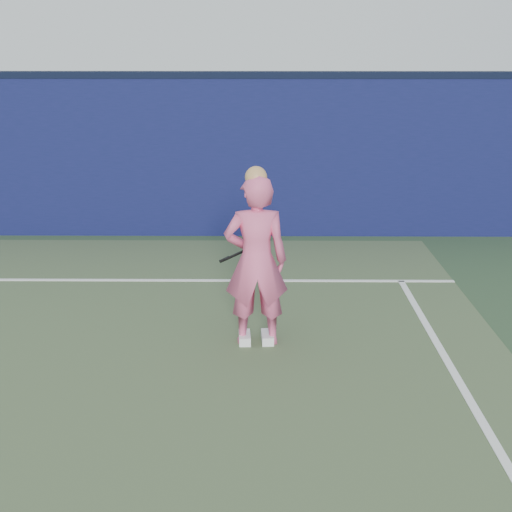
{
  "coord_description": "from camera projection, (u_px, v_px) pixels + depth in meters",
  "views": [
    {
      "loc": [
        2.97,
        -4.93,
        3.04
      ],
      "look_at": [
        2.9,
        2.0,
        0.95
      ],
      "focal_mm": 50.0,
      "sensor_mm": 36.0,
      "label": 1
    }
  ],
  "objects": [
    {
      "name": "backstop_wall",
      "position": [
        79.0,
        158.0,
        11.49
      ],
      "size": [
        24.0,
        0.4,
        2.5
      ],
      "primitive_type": "cube",
      "color": "#0D133C",
      "rests_on": "ground"
    },
    {
      "name": "wall_cap",
      "position": [
        73.0,
        75.0,
        11.11
      ],
      "size": [
        24.0,
        0.42,
        0.1
      ],
      "primitive_type": "cube",
      "color": "black",
      "rests_on": "backstop_wall"
    },
    {
      "name": "player",
      "position": [
        256.0,
        261.0,
        7.25
      ],
      "size": [
        0.68,
        0.47,
        1.87
      ],
      "rotation": [
        0.0,
        0.0,
        3.2
      ],
      "color": "#E45887",
      "rests_on": "ground"
    },
    {
      "name": "racket",
      "position": [
        253.0,
        248.0,
        7.73
      ],
      "size": [
        0.52,
        0.3,
        0.3
      ],
      "rotation": [
        0.0,
        0.0,
        0.38
      ],
      "color": "black",
      "rests_on": "ground"
    }
  ]
}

